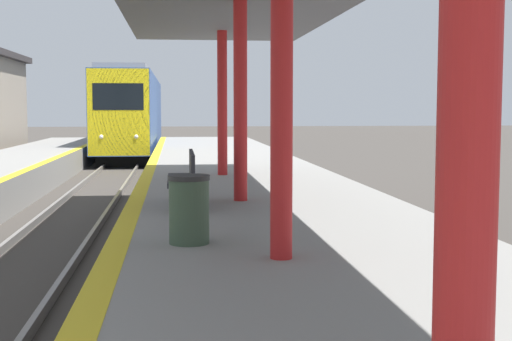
# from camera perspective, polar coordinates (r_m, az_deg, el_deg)

# --- Properties ---
(train) EXTENTS (2.61, 21.95, 4.49)m
(train) POSITION_cam_1_polar(r_m,az_deg,el_deg) (41.05, -9.75, 4.53)
(train) COLOR black
(train) RESTS_ON ground
(trash_bin) EXTENTS (0.52, 0.52, 0.84)m
(trash_bin) POSITION_cam_1_polar(r_m,az_deg,el_deg) (8.76, -5.37, -3.10)
(trash_bin) COLOR #384C38
(trash_bin) RESTS_ON platform_right
(bench) EXTENTS (0.44, 1.84, 0.92)m
(bench) POSITION_cam_1_polar(r_m,az_deg,el_deg) (12.12, -5.72, -0.52)
(bench) COLOR #28282D
(bench) RESTS_ON platform_right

